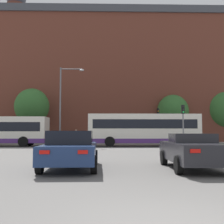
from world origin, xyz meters
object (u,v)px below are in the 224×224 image
at_px(car_saloon_left, 71,149).
at_px(pedestrian_walking_east, 100,135).
at_px(traffic_light_far_right, 158,120).
at_px(pedestrian_walking_west, 76,135).
at_px(bus_crossing_lead, 144,129).
at_px(traffic_light_near_right, 183,119).
at_px(street_lamp_junction, 64,98).
at_px(car_roadster_right, 193,151).
at_px(pedestrian_waiting, 72,136).

xyz_separation_m(car_saloon_left, pedestrian_walking_east, (0.69, 25.84, 0.22)).
xyz_separation_m(traffic_light_far_right, pedestrian_walking_west, (-10.90, 0.77, -2.01)).
distance_m(bus_crossing_lead, pedestrian_walking_west, 12.04).
height_order(car_saloon_left, traffic_light_far_right, traffic_light_far_right).
relative_size(traffic_light_far_right, pedestrian_walking_east, 2.74).
height_order(traffic_light_near_right, street_lamp_junction, street_lamp_junction).
bearing_deg(traffic_light_near_right, car_roadster_right, -104.25).
bearing_deg(pedestrian_walking_west, car_saloon_left, 3.73).
relative_size(car_saloon_left, bus_crossing_lead, 0.41).
xyz_separation_m(car_roadster_right, pedestrian_waiting, (-8.04, 27.74, 0.19)).
distance_m(street_lamp_junction, pedestrian_walking_east, 9.60).
bearing_deg(bus_crossing_lead, traffic_light_near_right, -139.76).
distance_m(car_roadster_right, bus_crossing_lead, 17.59).
bearing_deg(bus_crossing_lead, street_lamp_junction, 86.28).
distance_m(car_saloon_left, street_lamp_junction, 18.59).
bearing_deg(traffic_light_far_right, car_saloon_left, -107.96).
bearing_deg(car_roadster_right, traffic_light_far_right, 83.54).
relative_size(car_saloon_left, car_roadster_right, 1.00).
distance_m(bus_crossing_lead, traffic_light_near_right, 4.82).
relative_size(car_roadster_right, bus_crossing_lead, 0.40).
distance_m(car_saloon_left, bus_crossing_lead, 18.15).
bearing_deg(car_roadster_right, bus_crossing_lead, 89.82).
height_order(car_roadster_right, street_lamp_junction, street_lamp_junction).
height_order(street_lamp_junction, pedestrian_waiting, street_lamp_junction).
bearing_deg(traffic_light_far_right, pedestrian_walking_west, 175.94).
xyz_separation_m(bus_crossing_lead, pedestrian_walking_west, (-7.81, 9.14, -0.69)).
xyz_separation_m(car_saloon_left, traffic_light_far_right, (8.34, 25.71, 2.30)).
bearing_deg(pedestrian_walking_west, car_roadster_right, 13.56).
bearing_deg(car_roadster_right, street_lamp_junction, 114.37).
relative_size(traffic_light_far_right, street_lamp_junction, 0.56).
bearing_deg(pedestrian_waiting, car_roadster_right, -117.96).
bearing_deg(pedestrian_waiting, street_lamp_junction, -131.95).
xyz_separation_m(traffic_light_near_right, pedestrian_walking_east, (-7.62, 12.11, -1.64)).
bearing_deg(traffic_light_far_right, bus_crossing_lead, -110.26).
xyz_separation_m(bus_crossing_lead, traffic_light_far_right, (3.09, 8.37, 1.32)).
distance_m(car_saloon_left, pedestrian_waiting, 27.72).
bearing_deg(bus_crossing_lead, pedestrian_walking_east, 28.21).
xyz_separation_m(car_roadster_right, bus_crossing_lead, (0.48, 17.55, 1.02)).
relative_size(traffic_light_far_right, pedestrian_waiting, 2.93).
distance_m(pedestrian_waiting, pedestrian_walking_east, 4.30).
height_order(bus_crossing_lead, traffic_light_far_right, traffic_light_far_right).
height_order(street_lamp_junction, pedestrian_walking_west, street_lamp_junction).
height_order(car_roadster_right, traffic_light_far_right, traffic_light_far_right).
height_order(traffic_light_far_right, pedestrian_walking_west, traffic_light_far_right).
distance_m(bus_crossing_lead, pedestrian_walking_east, 9.67).
height_order(pedestrian_waiting, pedestrian_walking_west, pedestrian_walking_west).
xyz_separation_m(car_saloon_left, street_lamp_junction, (-2.90, 17.87, 4.19)).
height_order(car_roadster_right, traffic_light_near_right, traffic_light_near_right).
relative_size(car_saloon_left, street_lamp_junction, 0.56).
distance_m(traffic_light_far_right, pedestrian_waiting, 11.94).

